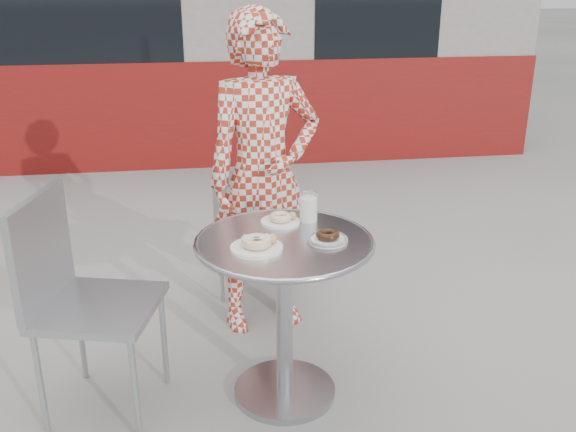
{
  "coord_description": "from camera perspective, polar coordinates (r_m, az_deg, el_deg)",
  "views": [
    {
      "loc": [
        -0.35,
        -2.4,
        1.76
      ],
      "look_at": [
        0.02,
        0.05,
        0.82
      ],
      "focal_mm": 40.0,
      "sensor_mm": 36.0,
      "label": 1
    }
  ],
  "objects": [
    {
      "name": "chair_far",
      "position": [
        3.71,
        -3.09,
        -3.33
      ],
      "size": [
        0.45,
        0.46,
        0.79
      ],
      "rotation": [
        0.0,
        0.0,
        2.91
      ],
      "color": "#A5A8AD",
      "rests_on": "ground"
    },
    {
      "name": "ground",
      "position": [
        3.0,
        -0.22,
        -15.1
      ],
      "size": [
        60.0,
        60.0,
        0.0
      ],
      "primitive_type": "plane",
      "color": "gray",
      "rests_on": "ground"
    },
    {
      "name": "bistro_table",
      "position": [
        2.68,
        -0.32,
        -5.7
      ],
      "size": [
        0.74,
        0.74,
        0.75
      ],
      "rotation": [
        0.0,
        0.0,
        0.09
      ],
      "color": "#B3B4B8",
      "rests_on": "ground"
    },
    {
      "name": "milk_cup",
      "position": [
        2.78,
        1.83,
        0.71
      ],
      "size": [
        0.08,
        0.08,
        0.13
      ],
      "rotation": [
        0.0,
        0.0,
        -0.03
      ],
      "color": "white",
      "rests_on": "bistro_table"
    },
    {
      "name": "plate_far",
      "position": [
        2.77,
        -0.62,
        -0.29
      ],
      "size": [
        0.17,
        0.17,
        0.05
      ],
      "rotation": [
        0.0,
        0.0,
        -0.2
      ],
      "color": "white",
      "rests_on": "bistro_table"
    },
    {
      "name": "chair_left",
      "position": [
        2.85,
        -16.29,
        -11.15
      ],
      "size": [
        0.56,
        0.55,
        0.95
      ],
      "rotation": [
        0.0,
        0.0,
        1.31
      ],
      "color": "#A5A8AD",
      "rests_on": "ground"
    },
    {
      "name": "plate_near",
      "position": [
        2.51,
        -2.74,
        -2.53
      ],
      "size": [
        0.21,
        0.21,
        0.06
      ],
      "rotation": [
        0.0,
        0.0,
        -0.05
      ],
      "color": "white",
      "rests_on": "bistro_table"
    },
    {
      "name": "seated_person",
      "position": [
        3.2,
        -2.18,
        3.55
      ],
      "size": [
        0.67,
        0.52,
        1.62
      ],
      "primitive_type": "imported",
      "rotation": [
        0.0,
        0.0,
        0.24
      ],
      "color": "#9E2818",
      "rests_on": "ground"
    },
    {
      "name": "plate_checker",
      "position": [
        2.59,
        3.54,
        -1.95
      ],
      "size": [
        0.17,
        0.17,
        0.04
      ],
      "rotation": [
        0.0,
        0.0,
        0.43
      ],
      "color": "white",
      "rests_on": "bistro_table"
    }
  ]
}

